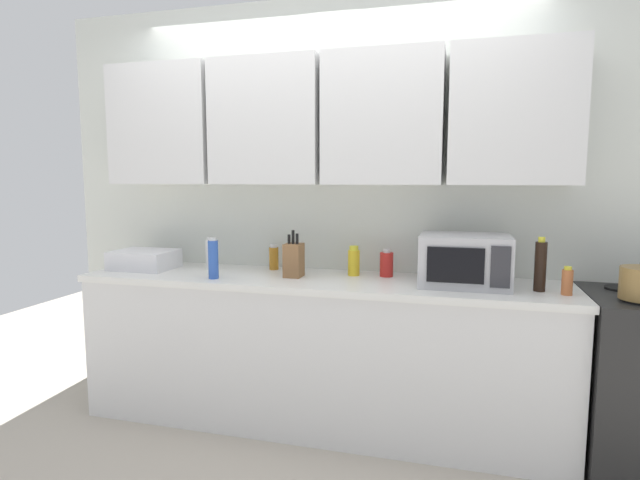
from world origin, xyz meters
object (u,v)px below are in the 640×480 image
Objects in this scene: bottle_soy_dark at (540,266)px; bottle_blue_cleaner at (213,259)px; microwave at (465,260)px; bottle_red_sauce at (387,264)px; bottle_spice_jar at (567,282)px; bottle_amber_vinegar at (274,257)px; dish_rack at (144,260)px; bottle_yellow_mustard at (354,261)px; bottle_white_jar at (210,254)px; knife_block at (294,260)px.

bottle_soy_dark is 1.18× the size of bottle_blue_cleaner.
microwave is 1.43m from bottle_blue_cleaner.
bottle_spice_jar is (0.95, -0.25, -0.01)m from bottle_red_sauce.
bottle_soy_dark is at bearing -8.48° from bottle_amber_vinegar.
microwave is 1.69× the size of bottle_soy_dark.
bottle_red_sauce is 0.85m from bottle_soy_dark.
bottle_red_sauce is 1.14× the size of bottle_spice_jar.
bottle_soy_dark is at bearing -0.89° from dish_rack.
bottle_soy_dark is at bearing -9.46° from bottle_yellow_mustard.
microwave reaches higher than bottle_white_jar.
bottle_soy_dark reaches higher than microwave.
bottle_red_sauce is 0.80× the size of bottle_white_jar.
dish_rack is 2.29× the size of bottle_red_sauce.
bottle_white_jar is at bearing 174.65° from bottle_spice_jar.
bottle_white_jar reaches higher than bottle_spice_jar.
bottle_soy_dark reaches higher than bottle_spice_jar.
knife_block is at bearing -9.95° from bottle_white_jar.
knife_block reaches higher than bottle_red_sauce.
bottle_white_jar is (0.42, 0.10, 0.04)m from dish_rack.
bottle_soy_dark reaches higher than knife_block.
bottle_blue_cleaner is 0.84m from bottle_yellow_mustard.
knife_block reaches higher than dish_rack.
dish_rack is at bearing -174.42° from bottle_red_sauce.
bottle_white_jar is at bearing 13.43° from dish_rack.
bottle_blue_cleaner is (-0.44, -0.18, 0.01)m from knife_block.
bottle_blue_cleaner is at bearing -158.03° from knife_block.
bottle_blue_cleaner is 1.65× the size of bottle_spice_jar.
bottle_blue_cleaner reaches higher than bottle_yellow_mustard.
bottle_red_sauce is at bearing 167.08° from bottle_soy_dark.
bottle_red_sauce is at bearing 165.38° from bottle_spice_jar.
bottle_blue_cleaner is at bearing -175.39° from bottle_soy_dark.
bottle_red_sauce is 0.92× the size of bottle_yellow_mustard.
bottle_red_sauce is 0.58× the size of bottle_soy_dark.
microwave is 0.98m from knife_block.
dish_rack is 2.29× the size of bottle_amber_vinegar.
bottle_red_sauce is 0.69× the size of bottle_blue_cleaner.
microwave is at bearing -10.98° from bottle_yellow_mustard.
knife_block is 1.70× the size of bottle_red_sauce.
microwave reaches higher than bottle_blue_cleaner.
bottle_yellow_mustard is (0.34, 0.14, -0.02)m from knife_block.
bottle_spice_jar is (2.51, -0.09, 0.01)m from dish_rack.
bottle_spice_jar is (0.50, -0.10, -0.07)m from microwave.
bottle_red_sauce is 0.74m from bottle_amber_vinegar.
bottle_yellow_mustard is at bearing -6.62° from bottle_amber_vinegar.
bottle_blue_cleaner is (-0.97, -0.33, 0.04)m from bottle_red_sauce.
bottle_yellow_mustard is (1.36, 0.13, 0.03)m from dish_rack.
bottle_red_sauce is at bearing 5.58° from dish_rack.
bottle_amber_vinegar is 1.71m from bottle_spice_jar.
bottle_red_sauce is 0.20m from bottle_yellow_mustard.
microwave is 0.51m from bottle_spice_jar.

